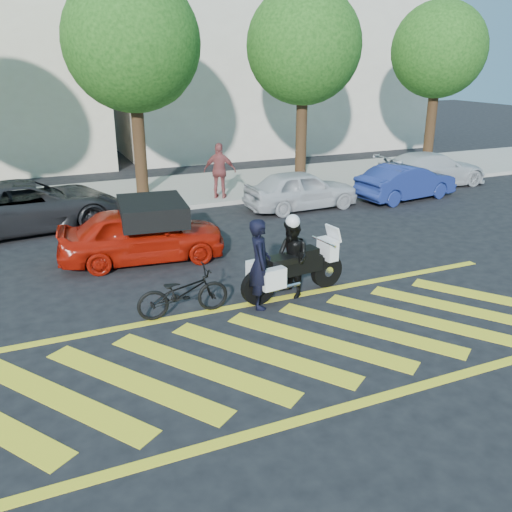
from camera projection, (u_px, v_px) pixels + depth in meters
name	position (u px, v px, depth m)	size (l,w,h in m)	color
ground	(292.00, 346.00, 9.55)	(90.00, 90.00, 0.00)	black
sidewalk	(143.00, 194.00, 19.85)	(60.00, 5.00, 0.15)	#9E998E
crosswalk	(291.00, 346.00, 9.54)	(12.33, 4.00, 0.01)	yellow
building_right	(265.00, 43.00, 29.10)	(16.00, 8.00, 11.00)	beige
tree_center	(136.00, 48.00, 18.22)	(4.60, 4.60, 7.56)	black
tree_right	(306.00, 50.00, 20.68)	(4.40, 4.40, 7.41)	black
tree_far_right	(440.00, 54.00, 23.15)	(4.00, 4.00, 7.10)	black
officer_bike	(260.00, 264.00, 10.78)	(0.68, 0.44, 1.85)	black
bicycle	(183.00, 292.00, 10.57)	(0.64, 1.82, 0.96)	black
police_motorcycle	(292.00, 269.00, 11.40)	(2.51, 0.88, 1.11)	black
officer_moto	(292.00, 259.00, 11.32)	(0.80, 0.63, 1.66)	black
red_convertible	(142.00, 234.00, 13.36)	(1.63, 4.04, 1.38)	#A41407
parked_mid_left	(29.00, 206.00, 15.75)	(2.44, 5.30, 1.47)	black
parked_mid_right	(301.00, 190.00, 18.01)	(1.55, 3.86, 1.31)	#BABBBF
parked_right	(406.00, 182.00, 19.24)	(1.33, 3.82, 1.26)	navy
parked_far_right	(432.00, 169.00, 21.31)	(1.84, 4.52, 1.31)	silver
pedestrian_right	(220.00, 171.00, 18.71)	(1.12, 0.47, 1.91)	#974544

